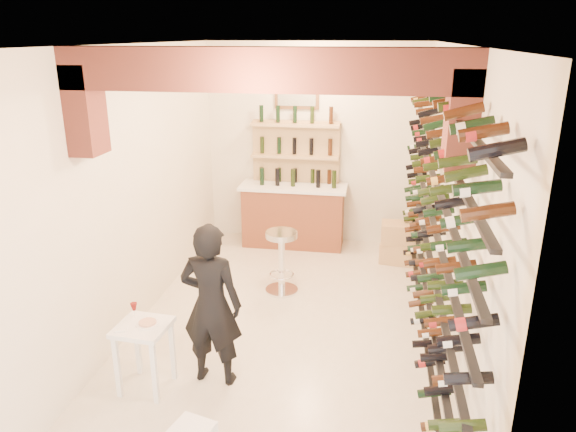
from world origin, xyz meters
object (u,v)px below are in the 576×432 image
object	(u,v)px
tasting_table	(143,336)
wine_rack	(428,210)
chrome_barstool	(282,257)
person	(211,305)
crate_lower	(398,252)
back_counter	(293,214)

from	to	relation	value
tasting_table	wine_rack	bearing A→B (deg)	30.73
wine_rack	chrome_barstool	size ratio (longest dim) A/B	6.66
person	crate_lower	world-z (taller)	person
person	wine_rack	bearing A→B (deg)	-149.01
back_counter	crate_lower	bearing A→B (deg)	-14.95
person	chrome_barstool	bearing A→B (deg)	-95.95
person	back_counter	bearing A→B (deg)	-90.11
wine_rack	back_counter	xyz separation A→B (m)	(-1.83, 2.65, -1.02)
wine_rack	person	size ratio (longest dim) A/B	3.43
wine_rack	tasting_table	distance (m)	3.13
back_counter	crate_lower	size ratio (longest dim) A/B	3.22
person	crate_lower	xyz separation A→B (m)	(1.90, 3.28, -0.67)
wine_rack	tasting_table	xyz separation A→B (m)	(-2.66, -1.31, -0.98)
chrome_barstool	crate_lower	distance (m)	2.04
wine_rack	chrome_barstool	distance (m)	2.23
crate_lower	wine_rack	bearing A→B (deg)	-86.05
back_counter	chrome_barstool	world-z (taller)	back_counter
back_counter	chrome_barstool	distance (m)	1.71
person	tasting_table	bearing A→B (deg)	24.55
crate_lower	chrome_barstool	bearing A→B (deg)	-141.35
person	chrome_barstool	xyz separation A→B (m)	(0.33, 2.02, -0.33)
wine_rack	crate_lower	bearing A→B (deg)	93.95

